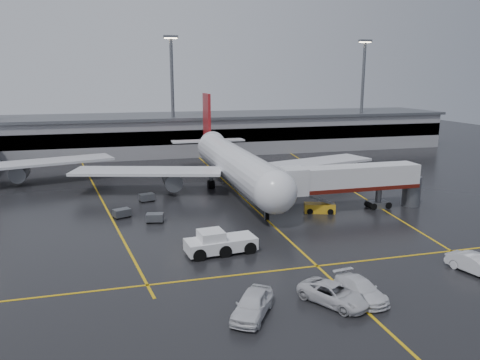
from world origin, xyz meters
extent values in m
plane|color=black|center=(0.00, 0.00, 0.00)|extent=(220.00, 220.00, 0.00)
cube|color=gold|center=(0.00, 0.00, 0.01)|extent=(0.25, 90.00, 0.02)
cube|color=gold|center=(0.00, -22.00, 0.01)|extent=(60.00, 0.25, 0.02)
cube|color=gold|center=(-20.00, 10.00, 0.01)|extent=(9.99, 69.35, 0.02)
cube|color=gold|center=(18.00, 10.00, 0.01)|extent=(7.57, 69.64, 0.02)
cube|color=gray|center=(0.00, 48.00, 4.00)|extent=(120.00, 18.00, 8.00)
cube|color=black|center=(0.00, 39.20, 4.50)|extent=(120.00, 0.40, 3.00)
cube|color=#595B60|center=(0.00, 48.00, 8.30)|extent=(122.00, 19.00, 0.60)
cylinder|color=#595B60|center=(-5.00, 42.00, 12.50)|extent=(0.70, 0.70, 25.00)
cube|color=#595B60|center=(-5.00, 42.00, 25.20)|extent=(3.00, 1.20, 0.50)
cube|color=#FFE5B2|center=(-5.00, 42.00, 24.90)|extent=(2.60, 0.90, 0.20)
cylinder|color=#595B60|center=(40.00, 42.00, 12.50)|extent=(0.70, 0.70, 25.00)
cube|color=#595B60|center=(40.00, 42.00, 25.20)|extent=(3.00, 1.20, 0.50)
cube|color=#FFE5B2|center=(40.00, 42.00, 24.90)|extent=(2.60, 0.90, 0.20)
cylinder|color=silver|center=(0.00, 8.00, 4.20)|extent=(5.20, 36.00, 5.20)
sphere|color=silver|center=(0.00, -10.00, 4.20)|extent=(5.20, 5.20, 5.20)
cone|color=silver|center=(0.00, 29.00, 4.80)|extent=(4.94, 8.00, 4.94)
cube|color=maroon|center=(0.00, 30.00, 9.70)|extent=(0.50, 5.50, 8.50)
cube|color=silver|center=(0.00, 29.00, 5.00)|extent=(14.00, 3.00, 0.25)
cube|color=silver|center=(-13.00, 10.00, 3.40)|extent=(22.80, 11.83, 0.40)
cube|color=silver|center=(13.00, 10.00, 3.40)|extent=(22.80, 11.83, 0.40)
cylinder|color=#595B60|center=(-9.50, 9.00, 2.00)|extent=(2.60, 4.50, 2.60)
cylinder|color=#595B60|center=(9.50, 9.00, 2.00)|extent=(2.60, 4.50, 2.60)
cylinder|color=#595B60|center=(0.00, -7.00, 1.00)|extent=(0.56, 0.56, 2.00)
cylinder|color=#595B60|center=(-3.20, 11.00, 1.00)|extent=(0.56, 0.56, 2.00)
cylinder|color=#595B60|center=(3.20, 11.00, 1.00)|extent=(0.56, 0.56, 2.00)
cylinder|color=black|center=(0.00, -7.00, 0.45)|extent=(0.40, 1.10, 1.10)
cylinder|color=black|center=(-3.20, 11.00, 0.55)|extent=(1.00, 1.40, 1.40)
cylinder|color=black|center=(3.20, 11.00, 0.55)|extent=(1.00, 1.40, 1.40)
cube|color=silver|center=(-29.00, 22.00, 3.40)|extent=(22.80, 11.83, 0.40)
cylinder|color=#595B60|center=(-32.50, 21.00, 2.00)|extent=(2.60, 4.50, 2.60)
cube|color=silver|center=(12.00, -6.00, 4.40)|extent=(18.00, 3.20, 3.00)
cube|color=#4E1009|center=(12.00, -6.00, 3.10)|extent=(18.00, 3.30, 0.50)
cube|color=silver|center=(3.80, -6.00, 4.40)|extent=(3.00, 3.40, 3.30)
cylinder|color=#595B60|center=(16.00, -6.00, 1.50)|extent=(0.80, 0.80, 3.00)
cube|color=#595B60|center=(16.00, -6.00, 0.45)|extent=(2.60, 1.60, 0.90)
cylinder|color=#595B60|center=(21.00, -6.00, 2.00)|extent=(2.40, 2.40, 4.00)
cylinder|color=black|center=(14.90, -6.00, 0.45)|extent=(0.90, 1.80, 0.90)
cylinder|color=black|center=(17.10, -6.00, 0.45)|extent=(0.90, 1.80, 0.90)
cube|color=white|center=(-7.86, -16.35, 0.90)|extent=(7.23, 3.50, 1.20)
cube|color=white|center=(-8.85, -16.46, 1.89)|extent=(2.63, 2.63, 1.00)
cube|color=black|center=(-8.85, -16.46, 1.89)|extent=(2.36, 2.36, 0.90)
cylinder|color=black|center=(-10.43, -16.62, 0.55)|extent=(1.60, 3.11, 1.30)
cylinder|color=black|center=(-7.86, -16.35, 0.55)|extent=(1.60, 3.11, 1.30)
cylinder|color=black|center=(-5.28, -16.08, 0.55)|extent=(1.60, 3.11, 1.30)
cube|color=gold|center=(7.57, -5.93, 0.59)|extent=(4.19, 2.74, 1.19)
cube|color=#595B60|center=(7.57, -5.93, 1.72)|extent=(3.85, 2.09, 1.35)
cylinder|color=black|center=(6.34, -5.53, 0.32)|extent=(1.29, 1.98, 0.75)
cylinder|color=black|center=(8.80, -6.34, 0.32)|extent=(1.29, 1.98, 0.75)
imported|color=silver|center=(-1.81, -29.05, 0.79)|extent=(5.16, 6.22, 1.58)
imported|color=silver|center=(0.65, -28.80, 0.77)|extent=(2.83, 5.56, 1.54)
imported|color=silver|center=(12.93, -27.16, 0.85)|extent=(3.11, 5.46, 1.70)
imported|color=silver|center=(-8.42, -29.22, 0.91)|extent=(4.73, 5.66, 1.82)
cube|color=#595B60|center=(-13.32, -4.68, 0.65)|extent=(2.23, 1.70, 0.90)
cylinder|color=black|center=(-14.20, -5.00, 0.18)|extent=(0.40, 0.20, 0.40)
cylinder|color=black|center=(-12.64, -5.34, 0.18)|extent=(0.40, 0.20, 0.40)
cylinder|color=black|center=(-13.99, -4.02, 0.18)|extent=(0.40, 0.20, 0.40)
cylinder|color=black|center=(-12.43, -4.36, 0.18)|extent=(0.40, 0.20, 0.40)
cube|color=#595B60|center=(-17.11, -1.62, 0.65)|extent=(2.34, 1.96, 0.90)
cylinder|color=black|center=(-17.66, -2.38, 0.18)|extent=(0.40, 0.20, 0.40)
cylinder|color=black|center=(-16.18, -1.77, 0.18)|extent=(0.40, 0.20, 0.40)
cylinder|color=black|center=(-18.04, -1.46, 0.18)|extent=(0.40, 0.20, 0.40)
cylinder|color=black|center=(-16.56, -0.85, 0.18)|extent=(0.40, 0.20, 0.40)
cube|color=#595B60|center=(-13.55, 5.36, 0.65)|extent=(2.27, 1.77, 0.90)
cylinder|color=black|center=(-14.19, 4.67, 0.18)|extent=(0.40, 0.20, 0.40)
cylinder|color=black|center=(-12.64, 5.08, 0.18)|extent=(0.40, 0.20, 0.40)
cylinder|color=black|center=(-14.45, 5.64, 0.18)|extent=(0.40, 0.20, 0.40)
cylinder|color=black|center=(-12.90, 6.05, 0.18)|extent=(0.40, 0.20, 0.40)
camera|label=1|loc=(-17.49, -59.27, 17.21)|focal=35.03mm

